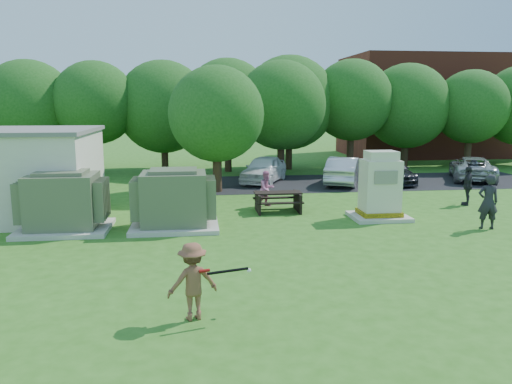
{
  "coord_description": "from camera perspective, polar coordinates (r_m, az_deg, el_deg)",
  "views": [
    {
      "loc": [
        -2.01,
        -12.66,
        4.33
      ],
      "look_at": [
        0.0,
        4.0,
        1.3
      ],
      "focal_mm": 35.0,
      "sensor_mm": 36.0,
      "label": 1
    }
  ],
  "objects": [
    {
      "name": "transformer_left",
      "position": [
        18.06,
        -21.15,
        -1.19
      ],
      "size": [
        3.0,
        2.4,
        2.07
      ],
      "color": "beige",
      "rests_on": "ground"
    },
    {
      "name": "person_at_picnic",
      "position": [
        20.87,
        1.24,
        0.37
      ],
      "size": [
        0.92,
        0.86,
        1.51
      ],
      "primitive_type": "imported",
      "rotation": [
        0.0,
        0.0,
        0.53
      ],
      "color": "pink",
      "rests_on": "ground"
    },
    {
      "name": "tree_row",
      "position": [
        31.39,
        -0.0,
        9.91
      ],
      "size": [
        41.3,
        13.3,
        7.3
      ],
      "color": "#47301E",
      "rests_on": "ground"
    },
    {
      "name": "transformer_right",
      "position": [
        17.51,
        -9.34,
        -0.97
      ],
      "size": [
        3.0,
        2.4,
        2.07
      ],
      "color": "beige",
      "rests_on": "ground"
    },
    {
      "name": "parking_strip",
      "position": [
        28.01,
        11.98,
        1.12
      ],
      "size": [
        20.0,
        6.0,
        0.01
      ],
      "primitive_type": "cube",
      "color": "#232326",
      "rests_on": "ground"
    },
    {
      "name": "brick_building",
      "position": [
        44.43,
        20.16,
        9.19
      ],
      "size": [
        15.0,
        8.0,
        8.0
      ],
      "primitive_type": "cube",
      "color": "maroon",
      "rests_on": "ground"
    },
    {
      "name": "ground",
      "position": [
        13.53,
        2.05,
        -8.43
      ],
      "size": [
        120.0,
        120.0,
        0.0
      ],
      "primitive_type": "plane",
      "color": "#2D6619",
      "rests_on": "ground"
    },
    {
      "name": "person_by_generator",
      "position": [
        18.91,
        25.0,
        -1.02
      ],
      "size": [
        0.77,
        0.57,
        1.91
      ],
      "primitive_type": "imported",
      "rotation": [
        0.0,
        0.0,
        2.96
      ],
      "color": "#222227",
      "rests_on": "ground"
    },
    {
      "name": "batting_equipment",
      "position": [
        10.07,
        -3.36,
        -8.99
      ],
      "size": [
        1.09,
        0.61,
        0.23
      ],
      "color": "black",
      "rests_on": "ground"
    },
    {
      "name": "person_walking_right",
      "position": [
        22.98,
        23.02,
        0.68
      ],
      "size": [
        0.85,
        1.06,
        1.68
      ],
      "primitive_type": "imported",
      "rotation": [
        0.0,
        0.0,
        4.19
      ],
      "color": "#242328",
      "rests_on": "ground"
    },
    {
      "name": "picnic_table",
      "position": [
        19.96,
        2.51,
        -0.84
      ],
      "size": [
        1.87,
        1.4,
        0.8
      ],
      "color": "black",
      "rests_on": "ground"
    },
    {
      "name": "car_silver_a",
      "position": [
        27.1,
        10.02,
        2.44
      ],
      "size": [
        3.19,
        4.69,
        1.46
      ],
      "primitive_type": "imported",
      "rotation": [
        0.0,
        0.0,
        2.73
      ],
      "color": "#BBBBC0",
      "rests_on": "ground"
    },
    {
      "name": "car_white",
      "position": [
        27.23,
        0.9,
        2.63
      ],
      "size": [
        3.35,
        4.61,
        1.46
      ],
      "primitive_type": "imported",
      "rotation": [
        0.0,
        0.0,
        -0.43
      ],
      "color": "white",
      "rests_on": "ground"
    },
    {
      "name": "car_dark",
      "position": [
        28.14,
        15.05,
        2.33
      ],
      "size": [
        1.84,
        4.39,
        1.27
      ],
      "primitive_type": "imported",
      "rotation": [
        0.0,
        0.0,
        -0.01
      ],
      "color": "black",
      "rests_on": "ground"
    },
    {
      "name": "batter",
      "position": [
        10.21,
        -7.26,
        -10.09
      ],
      "size": [
        1.15,
        0.85,
        1.59
      ],
      "primitive_type": "imported",
      "rotation": [
        0.0,
        0.0,
        3.42
      ],
      "color": "brown",
      "rests_on": "ground"
    },
    {
      "name": "car_silver_b",
      "position": [
        30.65,
        23.49,
        2.5
      ],
      "size": [
        3.9,
        5.22,
        1.32
      ],
      "primitive_type": "imported",
      "rotation": [
        0.0,
        0.0,
        2.73
      ],
      "color": "#A6A6AB",
      "rests_on": "ground"
    },
    {
      "name": "generator_cabinet",
      "position": [
        19.2,
        13.98,
        0.3
      ],
      "size": [
        2.1,
        1.72,
        2.56
      ],
      "color": "beige",
      "rests_on": "ground"
    }
  ]
}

